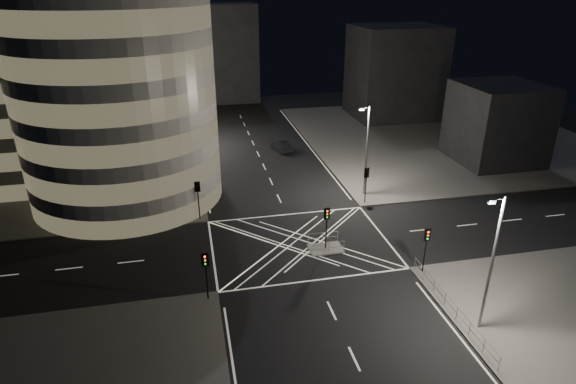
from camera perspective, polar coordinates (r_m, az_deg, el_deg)
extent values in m
plane|color=black|center=(44.54, 1.44, -6.11)|extent=(120.00, 120.00, 0.00)
cube|color=#4C4A47|center=(70.97, -27.66, 2.94)|extent=(42.00, 42.00, 0.15)
cube|color=#4C4A47|center=(78.11, 17.85, 6.34)|extent=(42.00, 42.00, 0.15)
cube|color=slate|center=(43.72, 4.47, -6.70)|extent=(3.00, 2.00, 0.15)
cylinder|color=gray|center=(52.74, -19.80, 12.07)|extent=(20.00, 20.00, 25.00)
cube|color=gray|center=(64.39, -27.85, 12.71)|extent=(20.00, 18.00, 25.00)
cube|color=gray|center=(81.19, -21.82, 14.51)|extent=(24.00, 16.00, 22.00)
cube|color=black|center=(86.27, 12.50, 13.73)|extent=(14.00, 12.00, 15.00)
cube|color=black|center=(68.42, 23.53, 7.51)|extent=(10.00, 10.00, 10.00)
cube|color=black|center=(96.45, -9.29, 15.84)|extent=(18.00, 8.00, 18.00)
cylinder|color=black|center=(50.72, -12.57, -0.32)|extent=(0.32, 0.32, 3.55)
ellipsoid|color=black|center=(49.63, -12.87, 2.72)|extent=(4.06, 4.06, 4.67)
cylinder|color=black|center=(56.24, -12.64, 2.20)|extent=(0.32, 0.32, 3.65)
ellipsoid|color=black|center=(55.15, -12.95, 5.33)|extent=(5.15, 5.15, 5.92)
cylinder|color=black|center=(61.88, -12.69, 4.19)|extent=(0.32, 0.32, 3.57)
ellipsoid|color=black|center=(60.98, -12.94, 6.77)|extent=(4.14, 4.14, 4.76)
cylinder|color=black|center=(67.58, -12.74, 5.86)|extent=(0.32, 0.32, 3.52)
ellipsoid|color=black|center=(66.70, -12.98, 8.39)|extent=(4.89, 4.89, 5.62)
cylinder|color=black|center=(73.35, -12.77, 7.21)|extent=(0.32, 0.32, 3.30)
ellipsoid|color=black|center=(72.66, -12.95, 9.16)|extent=(3.42, 3.42, 3.94)
cylinder|color=black|center=(48.82, -10.53, -1.49)|extent=(0.12, 0.12, 3.00)
cube|color=black|center=(48.02, -10.70, 0.61)|extent=(0.28, 0.22, 0.90)
cube|color=black|center=(48.02, -10.70, 0.61)|extent=(0.55, 0.04, 1.10)
cylinder|color=black|center=(36.97, -9.60, -10.45)|extent=(0.12, 0.12, 3.00)
cube|color=black|center=(35.91, -9.81, -7.89)|extent=(0.28, 0.22, 0.90)
cube|color=black|center=(35.91, -9.81, -7.89)|extent=(0.55, 0.04, 1.10)
cylinder|color=black|center=(52.02, 9.17, 0.27)|extent=(0.12, 0.12, 3.00)
cube|color=black|center=(51.27, 9.31, 2.26)|extent=(0.28, 0.22, 0.90)
cube|color=black|center=(51.27, 9.31, 2.26)|extent=(0.55, 0.04, 1.10)
cylinder|color=black|center=(41.10, 15.86, -7.26)|extent=(0.12, 0.12, 3.00)
cube|color=black|center=(40.15, 16.18, -4.88)|extent=(0.28, 0.22, 0.90)
cube|color=black|center=(40.15, 16.18, -4.88)|extent=(0.55, 0.04, 1.10)
cylinder|color=black|center=(42.94, 4.54, -4.89)|extent=(0.12, 0.12, 3.00)
cube|color=black|center=(42.03, 4.62, -2.56)|extent=(0.28, 0.22, 0.90)
cube|color=black|center=(42.03, 4.62, -2.56)|extent=(0.55, 0.04, 1.10)
cylinder|color=slate|center=(52.31, -11.83, 4.33)|extent=(0.20, 0.20, 10.00)
cylinder|color=slate|center=(50.91, -11.78, 9.51)|extent=(0.90, 0.10, 0.10)
cube|color=slate|center=(50.94, -11.26, 9.44)|extent=(0.50, 0.25, 0.18)
cube|color=white|center=(50.97, -11.25, 9.32)|extent=(0.42, 0.20, 0.05)
cylinder|color=slate|center=(69.56, -12.17, 9.22)|extent=(0.20, 0.20, 10.00)
cylinder|color=slate|center=(68.51, -12.14, 13.17)|extent=(0.90, 0.10, 0.10)
cube|color=slate|center=(68.53, -11.75, 13.12)|extent=(0.50, 0.25, 0.18)
cube|color=white|center=(68.55, -11.74, 13.03)|extent=(0.42, 0.20, 0.05)
cylinder|color=slate|center=(52.89, 9.29, 4.75)|extent=(0.20, 0.20, 10.00)
cylinder|color=slate|center=(51.35, 9.18, 9.83)|extent=(0.90, 0.10, 0.10)
cube|color=slate|center=(51.22, 8.70, 9.71)|extent=(0.50, 0.25, 0.18)
cube|color=white|center=(51.24, 8.69, 9.59)|extent=(0.42, 0.20, 0.05)
cylinder|color=slate|center=(34.55, 22.96, -8.02)|extent=(0.20, 0.20, 10.00)
cylinder|color=slate|center=(32.14, 23.67, -0.78)|extent=(0.90, 0.10, 0.10)
cube|color=slate|center=(31.92, 22.98, -1.01)|extent=(0.50, 0.25, 0.18)
cube|color=white|center=(31.97, 22.95, -1.19)|extent=(0.42, 0.20, 0.05)
cube|color=slate|center=(37.60, 18.73, -12.67)|extent=(0.06, 11.70, 1.10)
cube|color=slate|center=(42.66, 4.84, -6.58)|extent=(2.80, 0.06, 1.10)
cube|color=slate|center=(44.15, 4.17, -5.42)|extent=(2.80, 0.06, 1.10)
imported|color=black|center=(67.76, -0.76, 5.43)|extent=(2.54, 4.43, 1.38)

